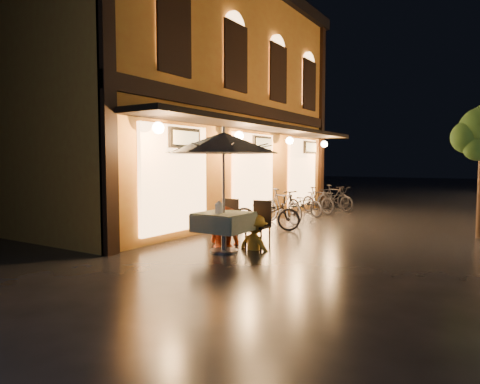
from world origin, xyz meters
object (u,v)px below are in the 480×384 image
Objects in this scene: table_lantern at (219,206)px; person_yellow at (256,216)px; cafe_table at (224,222)px; patio_umbrella at (224,143)px; bicycle_0 at (266,213)px; person_orange at (225,207)px.

person_yellow is (0.41, 0.70, -0.23)m from table_lantern.
cafe_table is 0.40× the size of patio_umbrella.
patio_umbrella is 1.79× the size of person_yellow.
bicycle_0 is at bearing 101.40° from patio_umbrella.
cafe_table is 0.57× the size of bicycle_0.
person_yellow is at bearing 52.68° from cafe_table.
bicycle_0 reaches higher than cafe_table.
table_lantern is 0.85m from person_yellow.
patio_umbrella reaches higher than cafe_table.
person_orange reaches higher than cafe_table.
person_orange reaches higher than bicycle_0.
patio_umbrella is 1.24m from table_lantern.
patio_umbrella is at bearing -90.00° from cafe_table.
table_lantern reaches higher than cafe_table.
patio_umbrella reaches higher than bicycle_0.
person_yellow is 2.44m from bicycle_0.
patio_umbrella is 1.61m from person_yellow.
person_yellow is at bearing 59.68° from table_lantern.
table_lantern is 0.14× the size of bicycle_0.
table_lantern is (-0.00, -0.16, 0.33)m from cafe_table.
person_orange is (-0.34, 0.70, -0.10)m from table_lantern.
table_lantern is (-0.00, -0.16, -1.23)m from patio_umbrella.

